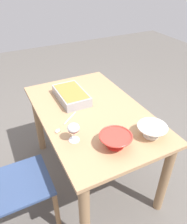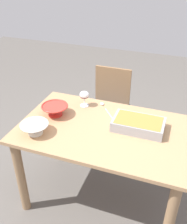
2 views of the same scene
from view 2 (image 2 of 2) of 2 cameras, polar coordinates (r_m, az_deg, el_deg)
ground_plane at (r=2.46m, az=1.93°, el=-17.78°), size 8.00×8.00×0.00m
dining_table at (r=2.04m, az=2.24°, el=-6.69°), size 1.28×0.80×0.74m
chair at (r=2.76m, az=3.32°, el=1.28°), size 0.40×0.46×0.85m
wine_glass at (r=2.19m, az=-2.02°, el=3.57°), size 0.08×0.08×0.14m
casserole_dish at (r=1.95m, az=9.79°, el=-2.59°), size 0.38×0.22×0.08m
mixing_bowl at (r=1.92m, az=-12.72°, el=-3.39°), size 0.21×0.21×0.08m
small_bowl at (r=2.11m, az=-8.43°, el=0.53°), size 0.22×0.22×0.09m
serving_spoon at (r=2.20m, az=2.45°, el=1.00°), size 0.19×0.23×0.01m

